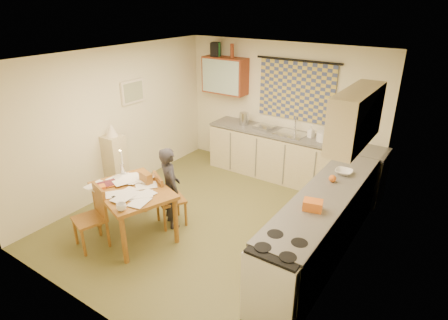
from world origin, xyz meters
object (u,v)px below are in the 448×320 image
Objects in this scene: counter_back at (291,158)px; dining_table at (135,212)px; stove at (279,281)px; shelf_stand at (116,166)px; counter_right at (323,224)px; person at (170,188)px; chair_far at (170,208)px.

dining_table is (-1.11, -2.89, -0.07)m from counter_back.
shelf_stand is at bearing 165.86° from stove.
person is at bearing -164.48° from counter_right.
shelf_stand is at bearing 168.97° from dining_table.
counter_back reaches higher than stove.
counter_right is at bearing -135.83° from chair_far.
stove is 0.72× the size of person.
chair_far is at bearing -110.32° from counter_back.
shelf_stand reaches higher than chair_far.
shelf_stand reaches higher than counter_back.
counter_right is 2.68× the size of shelf_stand.
counter_right is 2.25m from chair_far.
dining_table is (-2.39, 0.21, -0.08)m from stove.
person reaches higher than stove.
chair_far is (-2.17, 0.71, -0.19)m from stove.
counter_back is 3.62× the size of stove.
chair_far is at bearing 22.00° from person.
shelf_stand is (-1.40, 0.18, -0.08)m from person.
chair_far is at bearing -164.79° from counter_right.
stove is at bearing 14.71° from dining_table.
counter_right reaches higher than stove.
dining_table is at bearing -111.04° from counter_back.
stove is at bearing -90.00° from counter_right.
shelf_stand is at bearing -135.64° from counter_back.
counter_back is at bearing 44.36° from shelf_stand.
person reaches higher than dining_table.
dining_table is at bearing 94.59° from person.
counter_back is 3.10m from dining_table.
counter_back is at bearing 125.47° from counter_right.
counter_back is at bearing 88.67° from dining_table.
dining_table is 1.62× the size of chair_far.
counter_right is at bearing 6.60° from shelf_stand.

